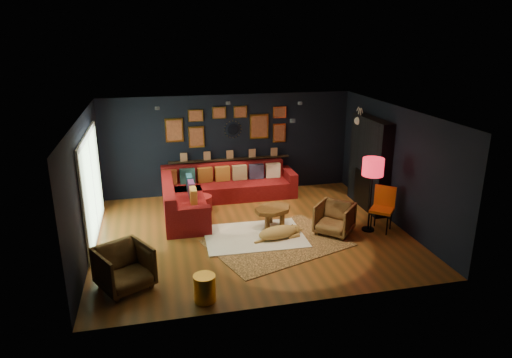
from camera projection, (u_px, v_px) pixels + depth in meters
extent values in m
plane|color=brown|center=(252.00, 233.00, 9.80)|extent=(6.50, 6.50, 0.00)
plane|color=black|center=(229.00, 144.00, 11.94)|extent=(6.50, 0.00, 6.50)
plane|color=black|center=(291.00, 229.00, 6.85)|extent=(6.50, 0.00, 6.50)
plane|color=black|center=(86.00, 187.00, 8.71)|extent=(0.00, 5.50, 5.50)
plane|color=black|center=(395.00, 165.00, 10.08)|extent=(0.00, 5.50, 5.50)
plane|color=silver|center=(251.00, 113.00, 8.99)|extent=(6.50, 6.50, 0.00)
cube|color=maroon|center=(226.00, 190.00, 11.78)|extent=(3.20, 0.95, 0.42)
cube|color=maroon|center=(223.00, 171.00, 11.97)|extent=(3.20, 0.24, 0.46)
cube|color=maroon|center=(289.00, 182.00, 12.10)|extent=(0.22, 0.95, 0.64)
cube|color=maroon|center=(185.00, 209.00, 10.52)|extent=(0.95, 2.20, 0.42)
cube|color=maroon|center=(168.00, 194.00, 10.31)|extent=(0.24, 2.20, 0.46)
cube|color=maroon|center=(189.00, 222.00, 9.56)|extent=(0.95, 0.22, 0.64)
cube|color=brown|center=(169.00, 177.00, 11.49)|extent=(0.38, 0.14, 0.38)
cube|color=#214A4E|center=(187.00, 176.00, 11.59)|extent=(0.38, 0.14, 0.38)
cube|color=brown|center=(205.00, 175.00, 11.68)|extent=(0.38, 0.14, 0.38)
cube|color=#A76223|center=(222.00, 174.00, 11.78)|extent=(0.38, 0.14, 0.38)
cube|color=tan|center=(239.00, 173.00, 11.87)|extent=(0.38, 0.14, 0.38)
cube|color=#302C4A|center=(256.00, 171.00, 11.97)|extent=(0.38, 0.14, 0.38)
cube|color=beige|center=(273.00, 170.00, 12.06)|extent=(0.38, 0.14, 0.38)
cube|color=navy|center=(189.00, 183.00, 11.08)|extent=(0.14, 0.38, 0.38)
cube|color=#502558|center=(191.00, 189.00, 10.61)|extent=(0.14, 0.38, 0.38)
cube|color=gold|center=(193.00, 197.00, 10.15)|extent=(0.14, 0.38, 0.38)
cube|color=black|center=(230.00, 159.00, 12.00)|extent=(3.20, 0.12, 0.04)
cube|color=gold|center=(174.00, 130.00, 11.48)|extent=(0.45, 0.03, 0.60)
cube|color=#A25131|center=(174.00, 130.00, 11.46)|extent=(0.38, 0.01, 0.51)
cube|color=gold|center=(196.00, 137.00, 11.66)|extent=(0.40, 0.03, 0.55)
cube|color=#A25131|center=(197.00, 137.00, 11.64)|extent=(0.34, 0.01, 0.47)
cube|color=gold|center=(196.00, 116.00, 11.49)|extent=(0.38, 0.03, 0.30)
cube|color=#A25131|center=(196.00, 116.00, 11.47)|extent=(0.32, 0.01, 0.25)
cube|color=gold|center=(259.00, 126.00, 11.95)|extent=(0.50, 0.03, 0.65)
cube|color=#A25131|center=(259.00, 127.00, 11.93)|extent=(0.42, 0.01, 0.55)
cube|color=gold|center=(279.00, 133.00, 12.13)|extent=(0.35, 0.03, 0.50)
cube|color=#A25131|center=(279.00, 133.00, 12.11)|extent=(0.30, 0.01, 0.42)
cube|color=gold|center=(280.00, 112.00, 11.95)|extent=(0.35, 0.03, 0.30)
cube|color=#A25131|center=(280.00, 112.00, 11.94)|extent=(0.30, 0.01, 0.25)
cube|color=gold|center=(219.00, 113.00, 11.60)|extent=(0.35, 0.03, 0.30)
cube|color=#A25131|center=(219.00, 113.00, 11.58)|extent=(0.30, 0.01, 0.25)
cube|color=gold|center=(240.00, 112.00, 11.72)|extent=(0.35, 0.03, 0.30)
cube|color=#A25131|center=(240.00, 112.00, 11.70)|extent=(0.30, 0.01, 0.25)
cylinder|color=silver|center=(233.00, 130.00, 11.81)|extent=(0.28, 0.03, 0.28)
cone|color=gold|center=(241.00, 129.00, 11.86)|extent=(0.03, 0.16, 0.03)
cone|color=gold|center=(241.00, 126.00, 11.83)|extent=(0.04, 0.16, 0.04)
cone|color=gold|center=(239.00, 123.00, 11.80)|extent=(0.04, 0.16, 0.04)
cone|color=gold|center=(236.00, 122.00, 11.77)|extent=(0.04, 0.16, 0.04)
cone|color=gold|center=(233.00, 121.00, 11.75)|extent=(0.03, 0.16, 0.03)
cone|color=gold|center=(230.00, 122.00, 11.73)|extent=(0.04, 0.16, 0.04)
cone|color=gold|center=(227.00, 124.00, 11.73)|extent=(0.04, 0.16, 0.04)
cone|color=gold|center=(225.00, 127.00, 11.74)|extent=(0.04, 0.16, 0.04)
cone|color=gold|center=(225.00, 130.00, 11.77)|extent=(0.03, 0.16, 0.03)
cone|color=gold|center=(225.00, 133.00, 11.80)|extent=(0.04, 0.16, 0.04)
cone|color=gold|center=(227.00, 136.00, 11.83)|extent=(0.04, 0.16, 0.04)
cone|color=gold|center=(230.00, 137.00, 11.86)|extent=(0.04, 0.16, 0.04)
cone|color=gold|center=(233.00, 138.00, 11.88)|extent=(0.03, 0.16, 0.03)
cone|color=gold|center=(236.00, 137.00, 11.89)|extent=(0.04, 0.16, 0.04)
cone|color=gold|center=(239.00, 135.00, 11.89)|extent=(0.04, 0.16, 0.04)
cone|color=gold|center=(241.00, 132.00, 11.88)|extent=(0.04, 0.16, 0.04)
cube|color=black|center=(370.00, 164.00, 10.95)|extent=(0.30, 1.60, 2.20)
cube|color=black|center=(365.00, 189.00, 11.14)|extent=(0.20, 0.80, 0.90)
cone|color=white|center=(367.00, 120.00, 11.14)|extent=(0.35, 0.28, 0.28)
sphere|color=white|center=(358.00, 121.00, 11.09)|extent=(0.20, 0.20, 0.20)
cylinder|color=white|center=(361.00, 114.00, 10.99)|extent=(0.02, 0.10, 0.28)
cylinder|color=white|center=(358.00, 113.00, 11.10)|extent=(0.02, 0.10, 0.28)
cube|color=white|center=(92.00, 187.00, 9.33)|extent=(0.04, 2.80, 2.20)
cube|color=#A5C99A|center=(93.00, 186.00, 9.33)|extent=(0.01, 2.60, 2.00)
cube|color=white|center=(94.00, 186.00, 9.34)|extent=(0.02, 0.06, 2.00)
cylinder|color=black|center=(157.00, 108.00, 9.74)|extent=(0.10, 0.10, 0.06)
cylinder|color=black|center=(228.00, 103.00, 10.45)|extent=(0.10, 0.10, 0.06)
cylinder|color=black|center=(300.00, 103.00, 10.41)|extent=(0.10, 0.10, 0.06)
cylinder|color=black|center=(293.00, 121.00, 8.39)|extent=(0.10, 0.10, 0.06)
cube|color=white|center=(254.00, 236.00, 9.61)|extent=(2.09, 1.54, 0.03)
cube|color=tan|center=(277.00, 243.00, 9.32)|extent=(3.12, 2.66, 0.02)
cylinder|color=brown|center=(267.00, 222.00, 9.83)|extent=(0.11, 0.11, 0.35)
cylinder|color=brown|center=(282.00, 221.00, 9.90)|extent=(0.11, 0.11, 0.35)
cylinder|color=brown|center=(270.00, 215.00, 10.22)|extent=(0.11, 0.11, 0.35)
cylinder|color=maroon|center=(201.00, 203.00, 10.93)|extent=(0.53, 0.53, 0.35)
imported|color=#A66F39|center=(124.00, 266.00, 7.58)|extent=(1.07, 1.05, 0.83)
imported|color=#A66F39|center=(335.00, 217.00, 9.68)|extent=(0.99, 0.98, 0.74)
cylinder|color=gold|center=(205.00, 288.00, 7.28)|extent=(0.36, 0.36, 0.45)
cylinder|color=black|center=(371.00, 222.00, 9.78)|extent=(0.03, 0.03, 0.48)
cylinder|color=black|center=(387.00, 225.00, 9.62)|extent=(0.03, 0.03, 0.48)
cylinder|color=black|center=(375.00, 216.00, 10.06)|extent=(0.03, 0.03, 0.48)
cylinder|color=black|center=(391.00, 219.00, 9.91)|extent=(0.03, 0.03, 0.48)
cube|color=orange|center=(382.00, 210.00, 9.77)|extent=(0.64, 0.64, 0.06)
cube|color=orange|center=(385.00, 196.00, 9.86)|extent=(0.38, 0.34, 0.46)
cylinder|color=black|center=(368.00, 229.00, 9.93)|extent=(0.27, 0.27, 0.04)
cylinder|color=black|center=(370.00, 200.00, 9.72)|extent=(0.04, 0.04, 1.31)
cylinder|color=red|center=(373.00, 167.00, 9.49)|extent=(0.45, 0.45, 0.37)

